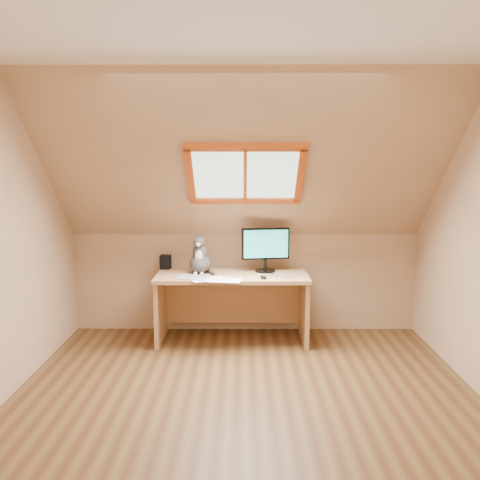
{
  "coord_description": "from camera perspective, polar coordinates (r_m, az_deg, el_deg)",
  "views": [
    {
      "loc": [
        -0.02,
        -3.66,
        1.72
      ],
      "look_at": [
        -0.05,
        1.0,
        1.05
      ],
      "focal_mm": 40.0,
      "sensor_mm": 36.0,
      "label": 1
    }
  ],
  "objects": [
    {
      "name": "ground",
      "position": [
        4.04,
        0.59,
        -16.99
      ],
      "size": [
        3.5,
        3.5,
        0.0
      ],
      "primitive_type": "plane",
      "color": "brown",
      "rests_on": "ground"
    },
    {
      "name": "desk",
      "position": [
        5.25,
        -0.82,
        -5.75
      ],
      "size": [
        1.45,
        0.64,
        0.66
      ],
      "color": "tan",
      "rests_on": "ground"
    },
    {
      "name": "mouse",
      "position": [
        4.94,
        2.5,
        -3.98
      ],
      "size": [
        0.08,
        0.11,
        0.03
      ],
      "primitive_type": "ellipsoid",
      "rotation": [
        0.0,
        0.0,
        0.38
      ],
      "color": "black",
      "rests_on": "desk"
    },
    {
      "name": "cables",
      "position": [
        5.03,
        3.4,
        -3.88
      ],
      "size": [
        0.51,
        0.26,
        0.01
      ],
      "color": "silver",
      "rests_on": "desk"
    },
    {
      "name": "graphics_tablet",
      "position": [
        4.98,
        -4.94,
        -4.02
      ],
      "size": [
        0.34,
        0.29,
        0.01
      ],
      "primitive_type": "cube",
      "rotation": [
        0.0,
        0.0,
        -0.32
      ],
      "color": "#B2B2B7",
      "rests_on": "desk"
    },
    {
      "name": "room_shell",
      "position": [
        3.57,
        0.63,
        3.57
      ],
      "size": [
        3.52,
        3.52,
        2.41
      ],
      "color": "tan",
      "rests_on": "ground"
    },
    {
      "name": "cat",
      "position": [
        5.18,
        -4.29,
        -2.01
      ],
      "size": [
        0.23,
        0.28,
        0.4
      ],
      "color": "#4B4542",
      "rests_on": "desk"
    },
    {
      "name": "monitor",
      "position": [
        5.21,
        2.74,
        -0.71
      ],
      "size": [
        0.47,
        0.2,
        0.43
      ],
      "color": "black",
      "rests_on": "desk"
    },
    {
      "name": "desk_speaker",
      "position": [
        5.43,
        -7.95,
        -2.34
      ],
      "size": [
        0.11,
        0.11,
        0.14
      ],
      "primitive_type": "cube",
      "rotation": [
        0.0,
        0.0,
        -0.13
      ],
      "color": "black",
      "rests_on": "desk"
    },
    {
      "name": "papers",
      "position": [
        4.9,
        -2.77,
        -4.24
      ],
      "size": [
        0.35,
        0.3,
        0.01
      ],
      "color": "white",
      "rests_on": "desk"
    }
  ]
}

